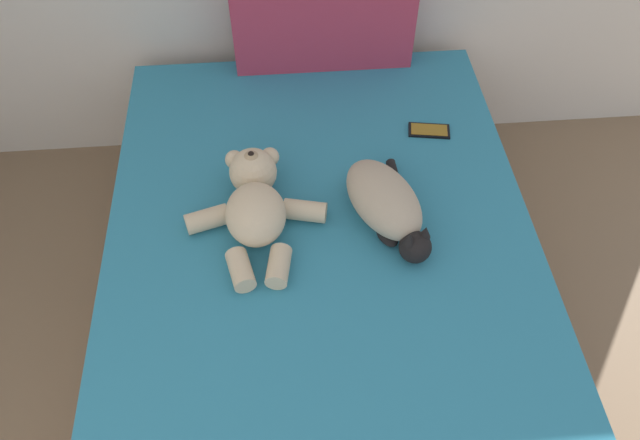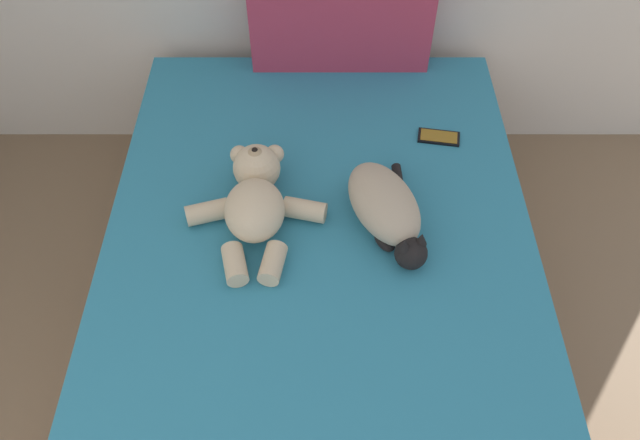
# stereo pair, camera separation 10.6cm
# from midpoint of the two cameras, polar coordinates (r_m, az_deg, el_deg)

# --- Properties ---
(bed) EXTENTS (1.41, 2.09, 0.52)m
(bed) POSITION_cam_midpoint_polar(r_m,az_deg,el_deg) (2.11, -1.09, -7.77)
(bed) COLOR brown
(bed) RESTS_ON ground_plane
(patterned_cushion) EXTENTS (0.69, 0.12, 0.45)m
(patterned_cushion) POSITION_cam_midpoint_polar(r_m,az_deg,el_deg) (2.45, -0.96, 18.50)
(patterned_cushion) COLOR #A5334C
(patterned_cushion) RESTS_ON bed
(cat) EXTENTS (0.30, 0.44, 0.15)m
(cat) POSITION_cam_midpoint_polar(r_m,az_deg,el_deg) (1.94, 4.62, 1.44)
(cat) COLOR tan
(cat) RESTS_ON bed
(teddy_bear) EXTENTS (0.46, 0.51, 0.17)m
(teddy_bear) POSITION_cam_midpoint_polar(r_m,az_deg,el_deg) (1.95, -7.54, 1.52)
(teddy_bear) COLOR beige
(teddy_bear) RESTS_ON bed
(cell_phone) EXTENTS (0.16, 0.10, 0.01)m
(cell_phone) POSITION_cam_midpoint_polar(r_m,az_deg,el_deg) (2.29, 8.71, 8.11)
(cell_phone) COLOR black
(cell_phone) RESTS_ON bed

